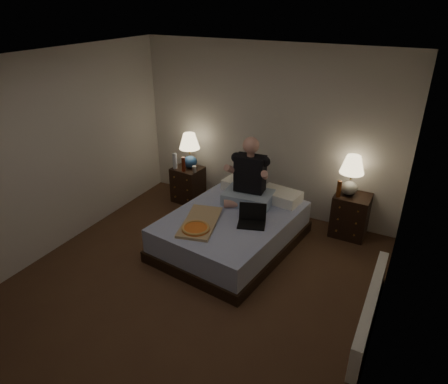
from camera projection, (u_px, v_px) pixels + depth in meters
The scene contains 18 objects.
floor at pixel (188, 288), 4.61m from camera, with size 4.00×4.50×0.00m, color #533723.
ceiling at pixel (176, 64), 3.50m from camera, with size 4.00×4.50×0.00m, color white.
wall_back at pixel (267, 131), 5.84m from camera, with size 4.00×2.50×0.00m, color beige.
wall_left at pixel (45, 158), 4.88m from camera, with size 4.50×2.50×0.00m, color beige.
wall_right at pixel (392, 242), 3.22m from camera, with size 4.50×2.50×0.00m, color beige.
bed at pixel (232, 230), 5.30m from camera, with size 1.40×1.87×0.47m, color #6273C4.
nightstand_left at pixel (188, 184), 6.46m from camera, with size 0.44×0.40×0.57m, color black.
nightstand_right at pixel (350, 215), 5.53m from camera, with size 0.47×0.42×0.61m, color black.
lamp_left at pixel (190, 151), 6.24m from camera, with size 0.32×0.32×0.56m, color navy, non-canonical shape.
lamp_right at pixel (351, 176), 5.30m from camera, with size 0.32×0.32×0.56m, color gray, non-canonical shape.
water_bottle at pixel (175, 161), 6.27m from camera, with size 0.07×0.07×0.25m, color silver.
soda_can at pixel (194, 169), 6.17m from camera, with size 0.07×0.07×0.10m, color #A1A09C.
beer_bottle_left at pixel (183, 164), 6.18m from camera, with size 0.06×0.06×0.23m, color #581B0C.
beer_bottle_right at pixel (339, 189), 5.31m from camera, with size 0.06×0.06×0.23m, color #59280C.
person at pixel (249, 172), 5.30m from camera, with size 0.66×0.52×0.93m, color black, non-canonical shape.
laptop at pixel (252, 217), 4.92m from camera, with size 0.34×0.28×0.24m, color black, non-canonical shape.
pizza_box at pixel (196, 229), 4.82m from camera, with size 0.40×0.76×0.08m, color tan, non-canonical shape.
radiator at pixel (370, 309), 4.02m from camera, with size 0.10×1.60×0.40m, color white.
Camera 1 is at (2.05, -3.03, 3.04)m, focal length 32.00 mm.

